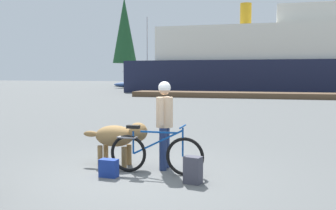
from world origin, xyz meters
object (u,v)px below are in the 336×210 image
Objects in this scene: person_cyclist at (165,117)px; sailboat_moored at (147,85)px; bicycle at (155,153)px; ferry_boat at (283,61)px; backpack at (193,170)px; handbag_pannier at (109,168)px; dog at (119,136)px.

sailboat_moored is (-12.74, 37.59, -0.52)m from person_cyclist.
ferry_boat is (2.94, 32.37, 2.65)m from bicycle.
backpack reaches higher than handbag_pannier.
person_cyclist is (0.07, 0.39, 0.62)m from bicycle.
ferry_boat reaches higher than handbag_pannier.
handbag_pannier is 40.23m from sailboat_moored.
ferry_boat is (2.15, 32.80, 2.80)m from backpack.
backpack is 40.71m from sailboat_moored.
ferry_boat is (3.67, 32.79, 2.87)m from handbag_pannier.
person_cyclist is at bearing 45.87° from handbag_pannier.
person_cyclist reaches higher than dog.
bicycle is 40.05m from sailboat_moored.
person_cyclist is 1.03m from dog.
backpack is at bearing -0.24° from handbag_pannier.
dog is 4.24× the size of handbag_pannier.
dog is at bearing 178.79° from person_cyclist.
ferry_boat is at bearing 86.25° from backpack.
person_cyclist is at bearing 131.25° from backpack.
dog is 1.90m from backpack.
person_cyclist is 39.70m from sailboat_moored.
handbag_pannier is 0.04× the size of sailboat_moored.
bicycle reaches higher than handbag_pannier.
ferry_boat reaches higher than dog.
ferry_boat reaches higher than bicycle.
dog is 2.98× the size of backpack.
bicycle is at bearing 30.20° from handbag_pannier.
ferry_boat is 16.79m from sailboat_moored.
sailboat_moored is (-15.61, 5.62, -2.54)m from ferry_boat.
dog reaches higher than backpack.
bicycle is 5.54× the size of handbag_pannier.
backpack is 1.52m from handbag_pannier.
dog reaches higher than handbag_pannier.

